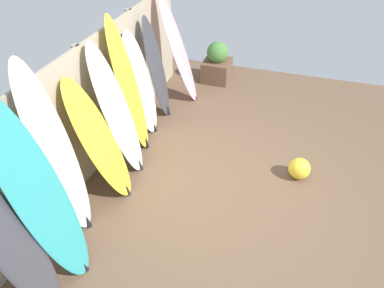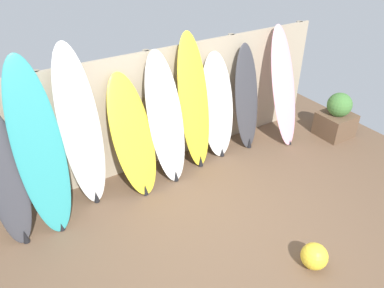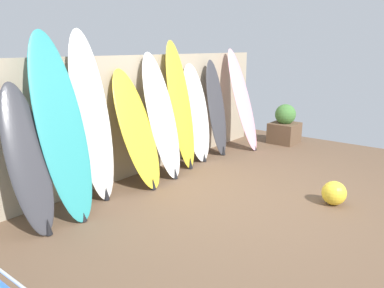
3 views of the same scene
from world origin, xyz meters
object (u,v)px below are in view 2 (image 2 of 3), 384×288
Objects in this scene: surfboard_teal_1 at (39,150)px; surfboard_charcoal_7 at (247,99)px; surfboard_white_6 at (217,107)px; planter_box at (337,117)px; surfboard_yellow_3 at (133,136)px; surfboard_yellow_5 at (194,104)px; surfboard_charcoal_0 at (6,179)px; surfboard_white_4 at (166,119)px; beach_ball at (314,256)px; surfboard_white_2 at (81,129)px; surfboard_pink_8 at (284,88)px.

surfboard_charcoal_7 is at bearing 2.55° from surfboard_teal_1.
planter_box is (2.08, -0.67, -0.47)m from surfboard_white_6.
surfboard_yellow_3 is 1.05m from surfboard_yellow_5.
planter_box is (3.56, -0.55, -0.46)m from surfboard_yellow_3.
surfboard_white_4 is (2.13, 0.07, 0.14)m from surfboard_charcoal_0.
surfboard_yellow_5 reaches higher than beach_ball.
surfboard_white_6 is 2.63m from beach_ball.
surfboard_white_4 is 1.12× the size of surfboard_white_6.
planter_box is at bearing -9.06° from surfboard_white_2.
beach_ball is (-0.43, -2.51, -0.67)m from surfboard_white_6.
surfboard_white_2 is at bearing 175.00° from surfboard_white_4.
surfboard_white_6 reaches higher than beach_ball.
surfboard_white_2 reaches higher than beach_ball.
surfboard_teal_1 is 3.36m from beach_ball.
surfboard_pink_8 reaches higher than surfboard_white_6.
surfboard_white_6 reaches higher than surfboard_charcoal_0.
surfboard_white_2 is 1.16× the size of surfboard_white_4.
surfboard_white_6 is (2.12, -0.00, -0.24)m from surfboard_white_2.
surfboard_charcoal_0 is 2.14m from surfboard_white_4.
surfboard_white_4 reaches higher than surfboard_yellow_3.
surfboard_pink_8 reaches higher than surfboard_white_4.
surfboard_yellow_5 reaches higher than surfboard_white_4.
beach_ball is (1.05, -2.40, -0.66)m from surfboard_yellow_3.
surfboard_yellow_3 is 1.49m from surfboard_white_6.
beach_ball is at bearing -124.73° from surfboard_pink_8.
surfboard_yellow_5 is (1.67, -0.03, -0.06)m from surfboard_white_2.
surfboard_charcoal_0 is 0.78× the size of surfboard_yellow_5.
planter_box is at bearing -17.81° from surfboard_white_6.
surfboard_yellow_3 is 0.53m from surfboard_white_4.
surfboard_yellow_5 is 6.71× the size of beach_ball.
surfboard_charcoal_0 is 5.21m from planter_box.
surfboard_charcoal_0 reaches higher than planter_box.
surfboard_charcoal_7 is 1.73m from planter_box.
surfboard_white_6 is (0.45, 0.03, -0.18)m from surfboard_yellow_5.
surfboard_teal_1 is at bearing -176.07° from surfboard_yellow_5.
surfboard_white_4 is at bearing 2.83° from surfboard_teal_1.
surfboard_yellow_5 is at bearing 179.45° from surfboard_charcoal_7.
surfboard_white_4 reaches higher than beach_ball.
beach_ball is at bearing -89.53° from surfboard_yellow_5.
surfboard_yellow_5 is at bearing -1.13° from surfboard_white_2.
surfboard_charcoal_0 reaches higher than beach_ball.
surfboard_white_6 is (2.67, 0.18, -0.23)m from surfboard_teal_1.
surfboard_charcoal_7 is 0.67m from surfboard_pink_8.
planter_box is at bearing -5.52° from surfboard_charcoal_0.
surfboard_pink_8 is at bearing 55.27° from beach_ball.
surfboard_yellow_5 reaches higher than surfboard_pink_8.
surfboard_yellow_3 is 0.89× the size of surfboard_white_4.
surfboard_white_2 reaches higher than surfboard_white_6.
surfboard_charcoal_7 is 2.14× the size of planter_box.
surfboard_white_6 is at bearing 175.70° from surfboard_charcoal_7.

